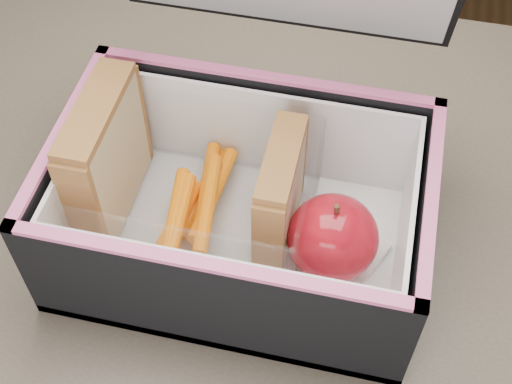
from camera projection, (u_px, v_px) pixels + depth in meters
kitchen_table at (284, 361)px, 0.63m from camera, size 1.20×0.80×0.75m
lunch_bag at (242, 197)px, 0.56m from camera, size 0.29×0.26×0.28m
plastic_tub at (194, 189)px, 0.57m from camera, size 0.19×0.14×0.08m
sandwich_left at (106, 157)px, 0.57m from camera, size 0.03×0.10×0.12m
sandwich_right at (280, 195)px, 0.55m from camera, size 0.02×0.09×0.10m
carrot_sticks at (193, 209)px, 0.58m from camera, size 0.05×0.16×0.03m
paper_napkin at (329, 255)px, 0.58m from camera, size 0.10×0.10×0.01m
red_apple at (333, 238)px, 0.54m from camera, size 0.09×0.09×0.08m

